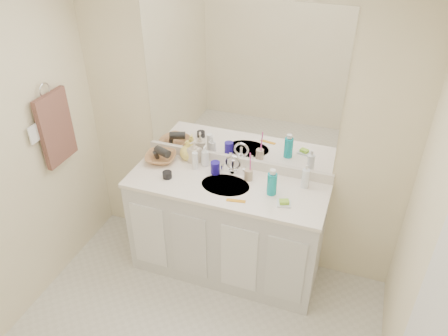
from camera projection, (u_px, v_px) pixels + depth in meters
name	position (u px, v px, depth m)	size (l,w,h in m)	color
ceiling	(137.00, 2.00, 1.63)	(2.60, 2.60, 0.02)	white
wall_back	(238.00, 129.00, 3.32)	(2.60, 0.02, 2.40)	#FAEDC4
wall_right	(427.00, 308.00, 1.93)	(0.02, 2.60, 2.40)	#FAEDC4
vanity_cabinet	(226.00, 229.00, 3.53)	(1.50, 0.55, 0.85)	silver
countertop	(226.00, 185.00, 3.28)	(1.52, 0.57, 0.03)	white
backsplash	(237.00, 161.00, 3.46)	(1.52, 0.03, 0.08)	white
sink_basin	(225.00, 186.00, 3.27)	(0.37, 0.37, 0.02)	beige
faucet	(233.00, 166.00, 3.37)	(0.02, 0.02, 0.11)	silver
mirror	(239.00, 85.00, 3.11)	(1.48, 0.01, 1.20)	white
blue_mug	(215.00, 168.00, 3.36)	(0.07, 0.07, 0.10)	#211490
tan_cup	(249.00, 175.00, 3.30)	(0.06, 0.06, 0.09)	tan
toothbrush	(250.00, 163.00, 3.23)	(0.01, 0.01, 0.19)	#EC3EA9
mouthwash_bottle	(272.00, 184.00, 3.12)	(0.07, 0.07, 0.17)	#0D99A3
clear_pump_bottle	(305.00, 178.00, 3.20)	(0.06, 0.06, 0.15)	white
soap_dish	(284.00, 204.00, 3.06)	(0.10, 0.08, 0.01)	white
green_soap	(284.00, 202.00, 3.05)	(0.07, 0.05, 0.02)	#91CD32
orange_comb	(236.00, 201.00, 3.09)	(0.14, 0.03, 0.01)	orange
dark_jar	(167.00, 175.00, 3.33)	(0.07, 0.07, 0.05)	black
extra_white_bottle	(195.00, 161.00, 3.40)	(0.05, 0.05, 0.15)	white
soap_bottle_white	(205.00, 156.00, 3.44)	(0.07, 0.07, 0.17)	white
soap_bottle_cream	(194.00, 152.00, 3.48)	(0.09, 0.09, 0.19)	beige
soap_bottle_yellow	(188.00, 150.00, 3.52)	(0.13, 0.13, 0.17)	#FAE261
wicker_basket	(161.00, 158.00, 3.52)	(0.25, 0.25, 0.06)	#AC7345
hair_dryer	(162.00, 152.00, 3.48)	(0.07, 0.07, 0.13)	black
towel_ring	(45.00, 90.00, 3.07)	(0.11, 0.11, 0.01)	silver
hand_towel	(56.00, 128.00, 3.23)	(0.04, 0.32, 0.55)	#50312A
switch_plate	(34.00, 134.00, 3.05)	(0.01, 0.09, 0.13)	white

